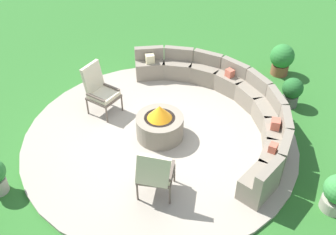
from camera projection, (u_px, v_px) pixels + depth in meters
The scene contains 8 objects.
ground_plane at pixel (160, 138), 7.97m from camera, with size 24.00×24.00×0.00m, color #2D6B28.
patio_circle at pixel (160, 137), 7.96m from camera, with size 5.60×5.60×0.06m, color #9E9384.
fire_pit at pixel (160, 124), 7.75m from camera, with size 0.97×0.97×0.76m.
curved_stone_bench at pixel (228, 102), 8.37m from camera, with size 4.96×2.37×0.75m.
lounge_chair_front_left at pixel (100, 89), 8.26m from camera, with size 0.78×0.74×1.14m.
lounge_chair_front_right at pixel (155, 172), 6.38m from camera, with size 0.81×0.83×1.05m.
potted_plant_2 at pixel (292, 91), 8.64m from camera, with size 0.47×0.47×0.70m.
potted_plant_4 at pixel (282, 59), 9.67m from camera, with size 0.60×0.60×0.82m.
Camera 1 is at (5.09, -3.17, 5.28)m, focal length 41.02 mm.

